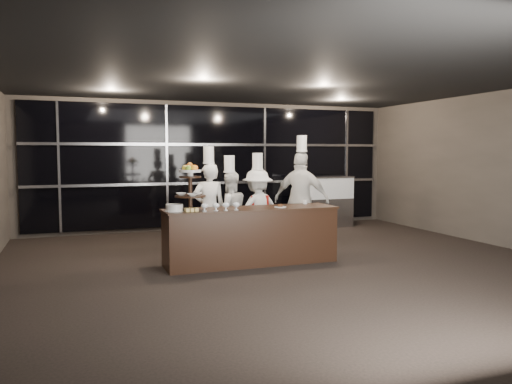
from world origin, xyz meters
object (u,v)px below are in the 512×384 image
object	(u,v)px
chef_a	(209,207)
chef_b	(230,211)
layer_cake	(174,208)
chef_c	(257,210)
buffet_counter	(251,235)
display_stand	(190,183)
display_case	(323,199)
chef_d	(301,199)

from	to	relation	value
chef_a	chef_b	size ratio (longest dim) A/B	1.09
layer_cake	chef_c	bearing A→B (deg)	30.25
buffet_counter	chef_b	xyz separation A→B (m)	(-0.05, 1.01, 0.28)
chef_a	chef_c	xyz separation A→B (m)	(0.90, -0.07, -0.08)
chef_a	chef_c	bearing A→B (deg)	-4.24
display_stand	chef_b	bearing A→B (deg)	46.69
layer_cake	display_case	distance (m)	5.39
chef_b	chef_c	bearing A→B (deg)	-5.00
chef_a	chef_d	distance (m)	1.80
buffet_counter	chef_a	world-z (taller)	chef_a
layer_cake	chef_a	distance (m)	1.37
display_stand	layer_cake	bearing A→B (deg)	-169.20
layer_cake	chef_b	bearing A→B (deg)	41.13
display_stand	chef_b	size ratio (longest dim) A/B	0.42
chef_c	display_case	bearing A→B (deg)	41.47
buffet_counter	layer_cake	xyz separation A→B (m)	(-1.26, -0.05, 0.51)
chef_d	chef_c	bearing A→B (deg)	179.86
layer_cake	chef_d	world-z (taller)	chef_d
layer_cake	chef_c	size ratio (longest dim) A/B	0.17
display_case	chef_b	world-z (taller)	chef_b
display_case	chef_a	size ratio (longest dim) A/B	0.73
chef_b	display_stand	bearing A→B (deg)	-133.31
display_stand	display_case	size ratio (longest dim) A/B	0.53
display_stand	chef_c	size ratio (longest dim) A/B	0.41
display_stand	chef_b	xyz separation A→B (m)	(0.95, 1.01, -0.59)
display_case	chef_d	size ratio (longest dim) A/B	0.66
buffet_counter	chef_c	xyz separation A→B (m)	(0.48, 0.96, 0.30)
chef_d	chef_b	bearing A→B (deg)	178.05
chef_b	chef_c	size ratio (longest dim) A/B	0.98
layer_cake	chef_c	xyz separation A→B (m)	(1.74, 1.01, -0.21)
buffet_counter	display_case	xyz separation A→B (m)	(3.02, 3.21, 0.22)
buffet_counter	display_stand	distance (m)	1.33
chef_a	chef_c	world-z (taller)	chef_a
display_case	chef_a	distance (m)	4.08
layer_cake	chef_d	bearing A→B (deg)	21.04
chef_b	layer_cake	bearing A→B (deg)	-138.87
buffet_counter	chef_b	world-z (taller)	chef_b
chef_d	layer_cake	bearing A→B (deg)	-158.96
chef_a	chef_d	xyz separation A→B (m)	(1.79, -0.07, 0.09)
display_case	chef_b	size ratio (longest dim) A/B	0.79
chef_a	display_stand	bearing A→B (deg)	-119.12
display_stand	chef_d	size ratio (longest dim) A/B	0.35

